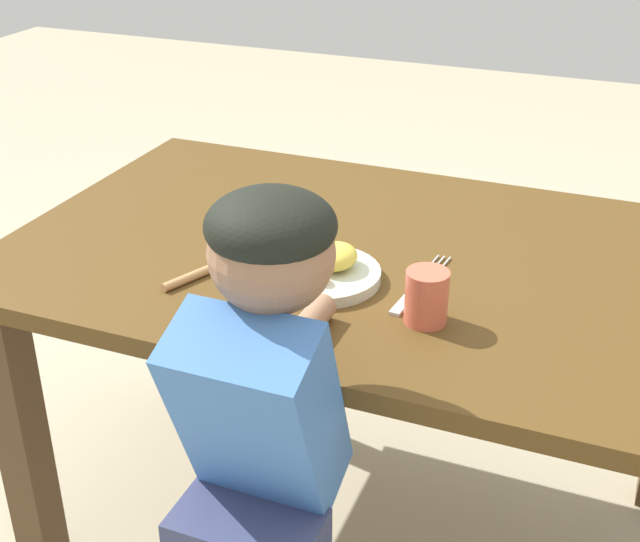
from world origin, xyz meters
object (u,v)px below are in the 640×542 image
object	(u,v)px
spoon	(226,262)
drinking_cup	(427,297)
plate	(324,270)
person	(260,485)
fork	(419,285)

from	to	relation	value
spoon	drinking_cup	world-z (taller)	drinking_cup
plate	person	xyz separation A→B (m)	(0.05, -0.36, -0.16)
fork	spoon	world-z (taller)	spoon
fork	drinking_cup	bearing A→B (deg)	-153.66
plate	fork	distance (m)	0.16
spoon	person	bearing A→B (deg)	-124.13
spoon	fork	bearing A→B (deg)	-58.21
plate	person	bearing A→B (deg)	-82.71
spoon	person	world-z (taller)	person
spoon	person	xyz separation A→B (m)	(0.22, -0.35, -0.15)
plate	spoon	distance (m)	0.18
fork	drinking_cup	world-z (taller)	drinking_cup
fork	spoon	xyz separation A→B (m)	(-0.34, -0.05, 0.01)
fork	plate	bearing A→B (deg)	108.27
drinking_cup	person	bearing A→B (deg)	-117.35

